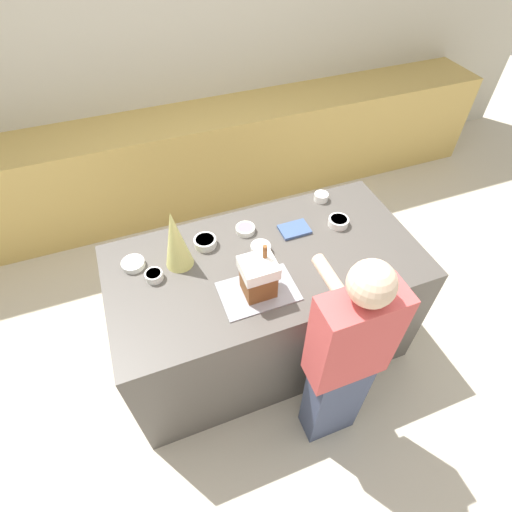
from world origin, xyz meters
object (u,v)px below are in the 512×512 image
object	(u,v)px
decorative_tree	(175,239)
candy_bowl_far_right	(133,264)
gingerbread_house	(258,277)
candy_bowl_front_corner	(154,275)
baking_tray	(258,291)
candy_bowl_beside_tree	(245,229)
person	(344,362)
candy_bowl_behind_tray	(338,221)
candy_bowl_far_left	(205,242)
cookbook	(294,229)
candy_bowl_near_tray_right	(321,197)
candy_bowl_center_rear	(261,248)

from	to	relation	value
decorative_tree	candy_bowl_far_right	xyz separation A→B (m)	(-0.26, 0.07, -0.18)
gingerbread_house	candy_bowl_front_corner	size ratio (longest dim) A/B	3.08
baking_tray	decorative_tree	distance (m)	0.54
candy_bowl_beside_tree	person	bearing A→B (deg)	-79.00
decorative_tree	candy_bowl_front_corner	xyz separation A→B (m)	(-0.16, -0.06, -0.17)
candy_bowl_far_right	candy_bowl_behind_tray	distance (m)	1.29
gingerbread_house	candy_bowl_far_left	size ratio (longest dim) A/B	2.26
decorative_tree	cookbook	size ratio (longest dim) A/B	2.10
candy_bowl_beside_tree	decorative_tree	bearing A→B (deg)	-165.43
decorative_tree	candy_bowl_behind_tray	xyz separation A→B (m)	(1.03, -0.03, -0.17)
gingerbread_house	candy_bowl_far_left	world-z (taller)	gingerbread_house
candy_bowl_beside_tree	candy_bowl_near_tray_right	distance (m)	0.60
decorative_tree	candy_bowl_behind_tray	size ratio (longest dim) A/B	3.03
baking_tray	candy_bowl_far_left	bearing A→B (deg)	111.10
gingerbread_house	candy_bowl_near_tray_right	world-z (taller)	gingerbread_house
candy_bowl_near_tray_right	candy_bowl_far_left	distance (m)	0.87
candy_bowl_front_corner	candy_bowl_far_right	bearing A→B (deg)	124.96
person	decorative_tree	bearing A→B (deg)	126.73
candy_bowl_front_corner	candy_bowl_far_left	bearing A→B (deg)	24.21
decorative_tree	candy_bowl_far_right	size ratio (longest dim) A/B	2.92
candy_bowl_front_corner	candy_bowl_behind_tray	xyz separation A→B (m)	(1.19, 0.03, 0.00)
candy_bowl_beside_tree	baking_tray	bearing A→B (deg)	-101.34
candy_bowl_beside_tree	person	world-z (taller)	person
decorative_tree	gingerbread_house	bearing A→B (deg)	-45.60
gingerbread_house	candy_bowl_far_right	bearing A→B (deg)	144.67
gingerbread_house	decorative_tree	distance (m)	0.51
candy_bowl_far_left	candy_bowl_front_corner	bearing A→B (deg)	-155.79
candy_bowl_behind_tray	candy_bowl_beside_tree	bearing A→B (deg)	165.39
candy_bowl_beside_tree	candy_bowl_behind_tray	distance (m)	0.60
candy_bowl_far_left	cookbook	xyz separation A→B (m)	(0.56, -0.07, -0.02)
decorative_tree	candy_bowl_far_left	world-z (taller)	decorative_tree
gingerbread_house	cookbook	size ratio (longest dim) A/B	1.67
cookbook	candy_bowl_near_tray_right	bearing A→B (deg)	35.91
candy_bowl_center_rear	cookbook	xyz separation A→B (m)	(0.27, 0.10, -0.02)
candy_bowl_near_tray_right	gingerbread_house	bearing A→B (deg)	-139.28
candy_bowl_center_rear	candy_bowl_beside_tree	distance (m)	0.20
cookbook	decorative_tree	bearing A→B (deg)	-178.90
candy_bowl_far_right	candy_bowl_center_rear	bearing A→B (deg)	-11.97
baking_tray	decorative_tree	size ratio (longest dim) A/B	1.08
baking_tray	gingerbread_house	xyz separation A→B (m)	(0.00, 0.00, 0.13)
candy_bowl_front_corner	cookbook	size ratio (longest dim) A/B	0.54
candy_bowl_far_left	gingerbread_house	bearing A→B (deg)	-68.85
baking_tray	candy_bowl_far_left	distance (m)	0.48
candy_bowl_behind_tray	cookbook	size ratio (longest dim) A/B	0.69
gingerbread_house	person	world-z (taller)	person
candy_bowl_center_rear	candy_bowl_far_left	world-z (taller)	candy_bowl_center_rear
candy_bowl_beside_tree	candy_bowl_near_tray_right	size ratio (longest dim) A/B	1.28
baking_tray	candy_bowl_far_right	size ratio (longest dim) A/B	3.14
gingerbread_house	candy_bowl_center_rear	xyz separation A→B (m)	(0.12, 0.28, -0.10)
candy_bowl_far_right	cookbook	bearing A→B (deg)	-3.37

